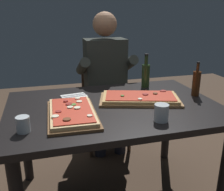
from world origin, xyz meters
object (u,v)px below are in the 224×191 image
diner_chair (104,98)px  pizza_rectangular_left (72,113)px  dining_table (114,118)px  tumbler_far_side (23,124)px  wine_bottle_dark (196,83)px  tumbler_near_camera (161,113)px  pizza_rectangular_front (140,98)px  oil_bottle_amber (146,74)px  seated_diner (106,77)px

diner_chair → pizza_rectangular_left: bearing=-114.0°
dining_table → pizza_rectangular_left: pizza_rectangular_left is taller
pizza_rectangular_left → tumbler_far_side: size_ratio=6.05×
pizza_rectangular_left → wine_bottle_dark: 0.94m
tumbler_far_side → diner_chair: diner_chair is taller
dining_table → tumbler_far_side: size_ratio=16.47×
wine_bottle_dark → tumbler_near_camera: wine_bottle_dark is taller
dining_table → tumbler_near_camera: bearing=-59.9°
wine_bottle_dark → tumbler_far_side: (-1.20, -0.29, -0.05)m
pizza_rectangular_front → tumbler_near_camera: 0.35m
pizza_rectangular_left → diner_chair: bearing=66.0°
pizza_rectangular_left → wine_bottle_dark: (0.93, 0.14, 0.08)m
oil_bottle_amber → tumbler_near_camera: 0.69m
pizza_rectangular_left → seated_diner: (0.43, 0.85, -0.02)m
pizza_rectangular_front → seated_diner: seated_diner is taller
wine_bottle_dark → tumbler_near_camera: 0.57m
oil_bottle_amber → diner_chair: size_ratio=0.31×
pizza_rectangular_front → pizza_rectangular_left: size_ratio=1.19×
diner_chair → dining_table: bearing=-99.1°
tumbler_near_camera → seated_diner: (-0.05, 1.06, -0.05)m
wine_bottle_dark → diner_chair: bearing=121.1°
dining_table → wine_bottle_dark: (0.63, 0.03, 0.19)m
pizza_rectangular_left → seated_diner: bearing=63.1°
tumbler_far_side → diner_chair: 1.35m
wine_bottle_dark → seated_diner: 0.87m
dining_table → diner_chair: size_ratio=1.61×
pizza_rectangular_front → tumbler_far_side: size_ratio=7.18×
pizza_rectangular_front → tumbler_far_side: 0.81m
pizza_rectangular_front → oil_bottle_amber: oil_bottle_amber is taller
tumbler_near_camera → tumbler_far_side: tumbler_near_camera is taller
pizza_rectangular_front → wine_bottle_dark: size_ratio=2.42×
oil_bottle_amber → seated_diner: size_ratio=0.20×
tumbler_near_camera → diner_chair: bearing=92.4°
pizza_rectangular_front → seated_diner: size_ratio=0.46×
dining_table → tumbler_far_side: bearing=-155.4°
wine_bottle_dark → seated_diner: size_ratio=0.19×
pizza_rectangular_left → tumbler_far_side: tumbler_far_side is taller
seated_diner → dining_table: bearing=-100.5°
pizza_rectangular_left → tumbler_near_camera: tumbler_near_camera is taller
wine_bottle_dark → oil_bottle_amber: (-0.27, 0.31, 0.01)m
tumbler_near_camera → seated_diner: 1.06m
tumbler_far_side → seated_diner: (0.70, 0.99, -0.04)m
pizza_rectangular_front → tumbler_far_side: (-0.76, -0.28, 0.02)m
tumbler_near_camera → pizza_rectangular_left: bearing=156.2°
oil_bottle_amber → tumbler_far_side: 1.11m
oil_bottle_amber → seated_diner: 0.47m
diner_chair → seated_diner: bearing=-90.0°
pizza_rectangular_left → tumbler_near_camera: bearing=-23.8°
dining_table → tumbler_near_camera: tumbler_near_camera is taller
pizza_rectangular_front → seated_diner: 0.71m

